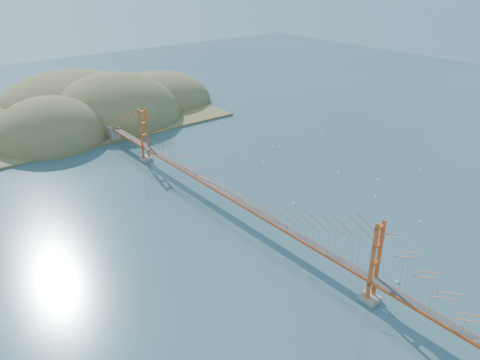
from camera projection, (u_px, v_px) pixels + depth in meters
ground at (229, 212)px, 81.63m from camera, size 320.00×320.00×0.00m
bridge at (228, 175)px, 78.77m from camera, size 2.20×94.40×12.00m
far_headlands at (88, 117)px, 131.35m from camera, size 84.00×58.00×25.00m
sailboat_7 at (272, 147)px, 109.63m from camera, size 0.66×0.63×0.74m
sailboat_14 at (375, 196)px, 86.64m from camera, size 0.58×0.58×0.61m
sailboat_8 at (322, 135)px, 116.91m from camera, size 0.54×0.54×0.57m
sailboat_15 at (289, 124)px, 124.83m from camera, size 0.44×0.49×0.56m
sailboat_10 at (397, 281)px, 63.76m from camera, size 0.50×0.61×0.72m
sailboat_17 at (309, 118)px, 129.55m from camera, size 0.51×0.46×0.57m
sailboat_16 at (263, 162)px, 101.60m from camera, size 0.62×0.62×0.68m
sailboat_2 at (378, 179)px, 93.51m from camera, size 0.54×0.45×0.63m
sailboat_1 at (281, 146)px, 109.91m from camera, size 0.59×0.61×0.68m
sailboat_6 at (420, 222)px, 78.31m from camera, size 0.56×0.56×0.62m
sailboat_0 at (345, 238)px, 73.60m from camera, size 0.48×0.49×0.56m
sailboat_9 at (305, 134)px, 117.93m from camera, size 0.45×0.53×0.61m
sailboat_5 at (420, 170)px, 97.65m from camera, size 0.63×0.65×0.73m
sailboat_4 at (339, 173)px, 96.35m from camera, size 0.58×0.58×0.61m
sailboat_12 at (226, 153)px, 105.91m from camera, size 0.61×0.53×0.70m
sailboat_extra_0 at (294, 203)px, 84.17m from camera, size 0.62×0.58×0.70m
sailboat_extra_1 at (259, 128)px, 122.21m from camera, size 0.54×0.54×0.56m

